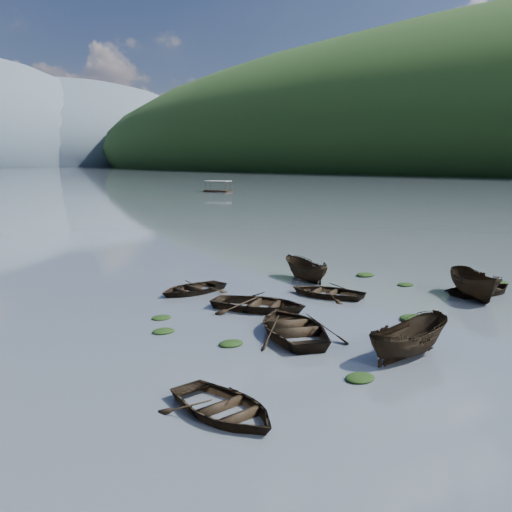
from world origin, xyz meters
TOP-DOWN VIEW (x-y plane):
  - ground_plane at (0.00, 0.00)m, footprint 2400.00×2400.00m
  - haze_mtn_d at (320.00, 900.00)m, footprint 520.00×520.00m
  - rowboat_0 at (-10.44, 0.61)m, footprint 2.98×4.07m
  - rowboat_1 at (-3.81, 4.88)m, footprint 5.52×6.21m
  - rowboat_2 at (-2.29, 0.28)m, footprint 4.18×1.66m
  - rowboat_3 at (2.31, 8.85)m, footprint 4.16×4.82m
  - rowboat_4 at (9.33, 3.88)m, footprint 4.63×3.68m
  - rowboat_5 at (7.98, 3.60)m, footprint 4.02×4.65m
  - rowboat_6 at (-2.32, 8.92)m, footprint 5.31×5.76m
  - rowboat_7 at (-2.85, 14.04)m, footprint 4.28×3.24m
  - rowboat_8 at (4.27, 12.54)m, footprint 2.26×4.15m
  - weed_clump_0 at (-5.41, -0.10)m, footprint 1.07×0.88m
  - weed_clump_1 at (-6.57, 5.48)m, footprint 1.02×0.82m
  - weed_clump_2 at (2.01, 3.25)m, footprint 1.16×0.93m
  - weed_clump_3 at (7.74, 7.78)m, footprint 1.00×0.84m
  - weed_clump_4 at (12.33, 4.50)m, footprint 1.20×0.95m
  - weed_clump_5 at (-7.78, 8.62)m, footprint 0.98×0.79m
  - weed_clump_6 at (-6.79, 10.54)m, footprint 0.92×0.77m
  - weed_clump_7 at (8.07, 11.05)m, footprint 1.25×1.00m
  - pontoon_right at (57.88, 97.21)m, footprint 4.73×7.05m

SIDE VIEW (x-z plane):
  - ground_plane at x=0.00m, z-range 0.00..0.00m
  - haze_mtn_d at x=320.00m, z-range -110.00..110.00m
  - rowboat_0 at x=-10.44m, z-range -0.41..0.41m
  - rowboat_1 at x=-3.81m, z-range -0.53..0.53m
  - rowboat_2 at x=-2.29m, z-range -0.80..0.80m
  - rowboat_3 at x=2.31m, z-range -0.42..0.42m
  - rowboat_4 at x=9.33m, z-range -0.43..0.43m
  - rowboat_5 at x=7.98m, z-range -0.87..0.87m
  - rowboat_6 at x=-2.32m, z-range -0.49..0.49m
  - rowboat_7 at x=-2.85m, z-range -0.42..0.42m
  - rowboat_8 at x=4.27m, z-range -0.76..0.76m
  - weed_clump_0 at x=-5.41m, z-range -0.12..0.12m
  - weed_clump_1 at x=-6.57m, z-range -0.11..0.11m
  - weed_clump_2 at x=2.01m, z-range -0.13..0.13m
  - weed_clump_3 at x=7.74m, z-range -0.11..0.11m
  - weed_clump_4 at x=12.33m, z-range -0.12..0.12m
  - weed_clump_5 at x=-7.78m, z-range -0.10..0.10m
  - weed_clump_6 at x=-6.79m, z-range -0.10..0.10m
  - weed_clump_7 at x=8.07m, z-range -0.14..0.14m
  - pontoon_right at x=57.88m, z-range -1.25..1.25m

